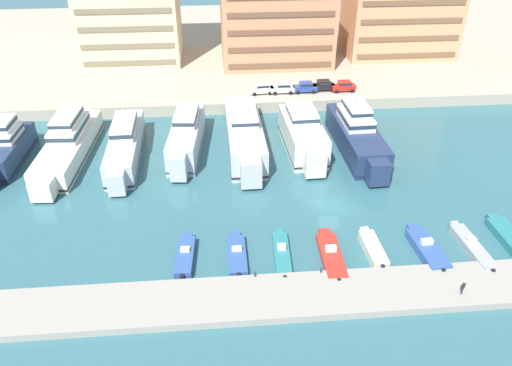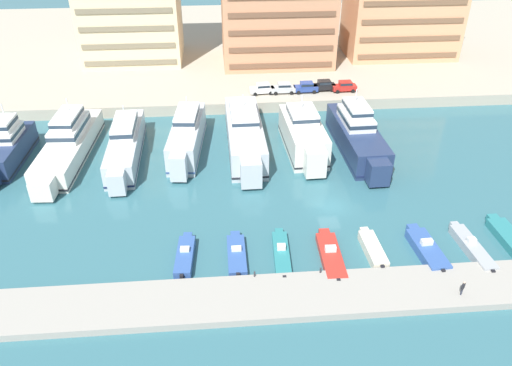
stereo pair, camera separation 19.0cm
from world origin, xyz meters
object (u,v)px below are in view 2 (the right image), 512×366
Objects in this scene: motorboat_cream_center at (372,249)px; car_blue_mid_left at (306,87)px; yacht_ivory_left at (68,143)px; car_silver_left at (283,88)px; yacht_silver_center at (245,135)px; motorboat_grey_mid_right at (472,248)px; yacht_navy_far_left at (7,148)px; car_red_center at (345,86)px; motorboat_red_center_left at (331,256)px; motorboat_teal_right at (510,239)px; motorboat_blue_center_right at (426,249)px; yacht_navy_mid_right at (357,135)px; car_white_far_left at (262,88)px; motorboat_blue_left at (237,254)px; yacht_silver_center_left at (187,136)px; yacht_silver_mid_left at (125,145)px; car_black_center_left at (324,85)px; motorboat_blue_far_left at (185,256)px; motorboat_teal_mid_left at (281,254)px; pedestrian_near_edge at (463,287)px.

motorboat_cream_center is 1.59× the size of car_blue_mid_left.
yacht_ivory_left is 36.08m from car_silver_left.
motorboat_grey_mid_right is at bearing -48.06° from yacht_silver_center.
car_red_center is (50.74, 17.08, 0.66)m from yacht_navy_far_left.
motorboat_red_center_left is 19.96m from motorboat_teal_right.
motorboat_blue_center_right is 4.86m from motorboat_grey_mid_right.
yacht_silver_center is 30.41m from motorboat_blue_center_right.
car_white_far_left is at bearing 123.84° from yacht_navy_mid_right.
motorboat_blue_left is at bearing -104.13° from car_silver_left.
motorboat_red_center_left is (9.72, -1.05, 0.03)m from motorboat_blue_left.
yacht_ivory_left is 1.24× the size of yacht_silver_center_left.
yacht_silver_mid_left reaches higher than motorboat_red_center_left.
motorboat_grey_mid_right is 41.16m from car_red_center.
motorboat_cream_center is (20.13, -24.48, -1.80)m from yacht_silver_center_left.
car_black_center_left and car_red_center have the same top height.
motorboat_cream_center is at bearing -33.43° from yacht_ivory_left.
yacht_ivory_left is at bearing 142.33° from motorboat_red_center_left.
yacht_ivory_left is 24.62m from yacht_silver_center.
motorboat_teal_right is (51.86, -23.61, -1.61)m from yacht_ivory_left.
motorboat_grey_mid_right reaches higher than motorboat_blue_left.
motorboat_blue_left is (-2.41, -23.78, -1.88)m from yacht_silver_center.
yacht_navy_mid_right reaches higher than motorboat_blue_far_left.
yacht_ivory_left is at bearing 152.24° from motorboat_grey_mid_right.
motorboat_teal_mid_left is at bearing -50.35° from yacht_silver_mid_left.
yacht_silver_center reaches higher than motorboat_blue_center_right.
car_blue_mid_left is (13.92, 39.84, 2.43)m from motorboat_blue_left.
car_silver_left reaches higher than motorboat_cream_center.
yacht_silver_center reaches higher than car_white_far_left.
motorboat_grey_mid_right is (30.64, -25.13, -1.80)m from yacht_silver_center_left.
yacht_silver_mid_left reaches higher than motorboat_teal_right.
car_red_center is (42.82, 16.12, 0.75)m from yacht_ivory_left.
car_silver_left is at bearing 23.12° from yacht_navy_far_left.
car_white_far_left is at bearing 114.15° from motorboat_grey_mid_right.
yacht_navy_mid_right is 18.29m from car_blue_mid_left.
motorboat_blue_center_right is 41.34m from car_blue_mid_left.
yacht_silver_mid_left reaches higher than pedestrian_near_edge.
yacht_navy_far_left is 3.68× the size of car_silver_left.
car_red_center is (14.17, -0.10, 0.00)m from car_white_far_left.
yacht_silver_center is 2.73× the size of motorboat_teal_right.
motorboat_grey_mid_right is at bearing -84.13° from car_red_center.
yacht_ivory_left is 40.57m from yacht_navy_mid_right.
car_white_far_left is (4.03, 16.04, 0.55)m from yacht_silver_center.
motorboat_blue_far_left is 1.68× the size of car_silver_left.
motorboat_teal_right is 1.92× the size of car_white_far_left.
yacht_silver_mid_left is 16.72m from yacht_silver_center.
car_silver_left reaches higher than motorboat_blue_far_left.
car_blue_mid_left is at bearing 64.20° from motorboat_blue_far_left.
yacht_silver_center reaches higher than yacht_silver_mid_left.
motorboat_red_center_left is at bearing -44.57° from yacht_silver_mid_left.
yacht_navy_mid_right is at bearing 105.59° from motorboat_grey_mid_right.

